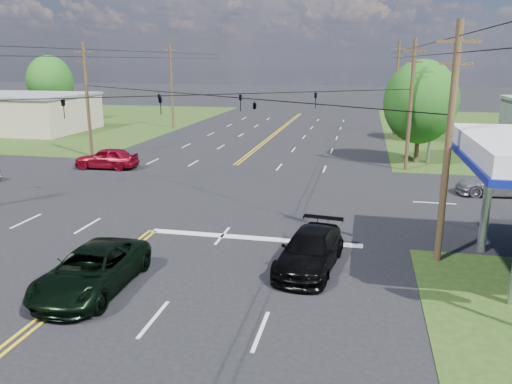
% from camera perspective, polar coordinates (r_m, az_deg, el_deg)
% --- Properties ---
extents(ground, '(280.00, 280.00, 0.00)m').
position_cam_1_polar(ground, '(31.96, -5.96, 0.19)').
color(ground, black).
rests_on(ground, ground).
extents(grass_nw, '(46.00, 48.00, 0.03)m').
position_cam_1_polar(grass_nw, '(76.36, -23.98, 7.53)').
color(grass_nw, '#223F14').
rests_on(grass_nw, ground).
extents(stop_bar, '(10.00, 0.50, 0.02)m').
position_cam_1_polar(stop_bar, '(23.30, -0.30, -5.32)').
color(stop_bar, silver).
rests_on(stop_bar, ground).
extents(retail_nw, '(16.00, 11.00, 4.00)m').
position_cam_1_polar(retail_nw, '(65.22, -25.69, 8.08)').
color(retail_nw, beige).
rests_on(retail_nw, ground).
extents(pole_se, '(1.60, 0.28, 9.50)m').
position_cam_1_polar(pole_se, '(20.85, 21.14, 5.25)').
color(pole_se, '#49351E').
rests_on(pole_se, ground).
extents(pole_nw, '(1.60, 0.28, 9.50)m').
position_cam_1_polar(pole_nw, '(44.70, -18.71, 10.07)').
color(pole_nw, '#49351E').
rests_on(pole_nw, ground).
extents(pole_ne, '(1.60, 0.28, 9.50)m').
position_cam_1_polar(pole_ne, '(38.62, 17.24, 9.55)').
color(pole_ne, '#49351E').
rests_on(pole_ne, ground).
extents(pole_left_far, '(1.60, 0.28, 10.00)m').
position_cam_1_polar(pole_left_far, '(61.77, -9.63, 11.97)').
color(pole_left_far, '#49351E').
rests_on(pole_left_far, ground).
extents(pole_right_far, '(1.60, 0.28, 10.00)m').
position_cam_1_polar(pole_right_far, '(57.52, 15.75, 11.43)').
color(pole_right_far, '#49351E').
rests_on(pole_right_far, ground).
extents(span_wire_signals, '(26.00, 18.00, 1.13)m').
position_cam_1_polar(span_wire_signals, '(31.00, -6.26, 10.98)').
color(span_wire_signals, black).
rests_on(span_wire_signals, ground).
extents(power_lines, '(26.04, 100.00, 0.64)m').
position_cam_1_polar(power_lines, '(29.05, -7.69, 15.83)').
color(power_lines, black).
rests_on(power_lines, ground).
extents(tree_right_a, '(5.70, 5.70, 8.18)m').
position_cam_1_polar(tree_right_a, '(41.70, 18.30, 9.75)').
color(tree_right_a, '#49351E').
rests_on(tree_right_a, ground).
extents(tree_right_b, '(4.94, 4.94, 7.09)m').
position_cam_1_polar(tree_right_b, '(53.92, 19.68, 9.93)').
color(tree_right_b, '#49351E').
rests_on(tree_right_b, ground).
extents(tree_far_l, '(6.08, 6.08, 8.72)m').
position_cam_1_polar(tree_far_l, '(74.26, -22.49, 11.54)').
color(tree_far_l, '#49351E').
rests_on(tree_far_l, ground).
extents(pickup_dkgreen, '(2.60, 5.52, 1.53)m').
position_cam_1_polar(pickup_dkgreen, '(18.98, -18.27, -8.48)').
color(pickup_dkgreen, black).
rests_on(pickup_dkgreen, ground).
extents(suv_black, '(2.70, 5.34, 1.49)m').
position_cam_1_polar(suv_black, '(19.98, 6.21, -6.65)').
color(suv_black, black).
rests_on(suv_black, ground).
extents(sedan_red, '(4.86, 2.26, 1.61)m').
position_cam_1_polar(sedan_red, '(39.78, -16.71, 3.74)').
color(sedan_red, maroon).
rests_on(sedan_red, ground).
extents(sedan_far, '(5.21, 2.43, 1.47)m').
position_cam_1_polar(sedan_far, '(33.90, 26.09, 0.87)').
color(sedan_far, '#9E9DA2').
rests_on(sedan_far, ground).
extents(polesign_ne, '(1.94, 0.84, 7.14)m').
position_cam_1_polar(polesign_ne, '(42.09, 19.63, 10.45)').
color(polesign_ne, '#A5A5AA').
rests_on(polesign_ne, ground).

